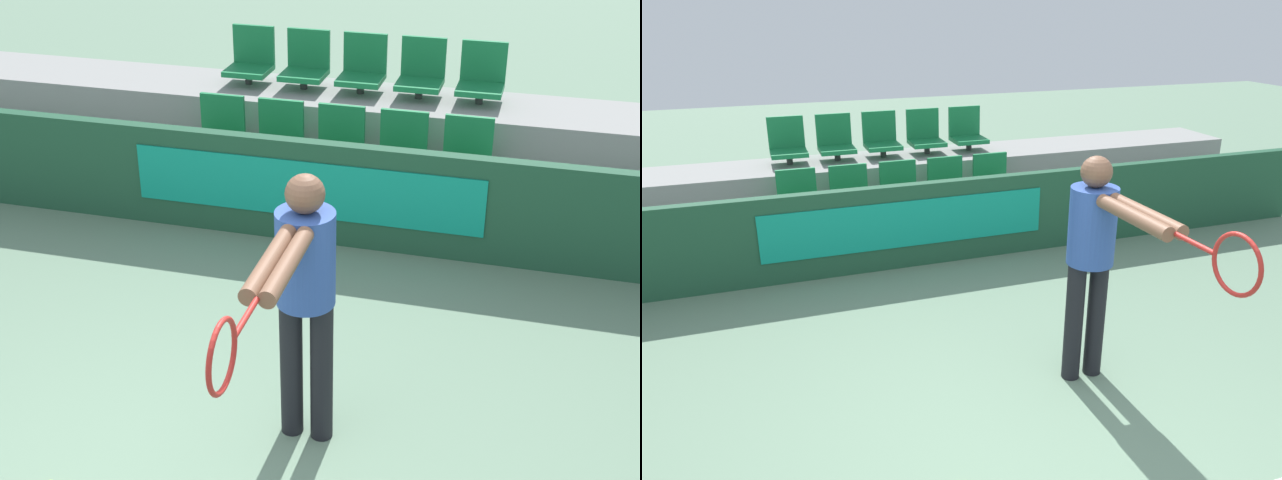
{
  "view_description": "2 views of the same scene",
  "coord_description": "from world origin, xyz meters",
  "views": [
    {
      "loc": [
        1.75,
        -3.02,
        3.4
      ],
      "look_at": [
        0.32,
        2.2,
        0.61
      ],
      "focal_mm": 50.0,
      "sensor_mm": 36.0,
      "label": 1
    },
    {
      "loc": [
        -1.54,
        -2.48,
        2.57
      ],
      "look_at": [
        0.07,
        2.11,
        0.7
      ],
      "focal_mm": 35.0,
      "sensor_mm": 36.0,
      "label": 2
    }
  ],
  "objects": [
    {
      "name": "barrier_wall",
      "position": [
        -0.0,
        3.34,
        0.44
      ],
      "size": [
        9.61,
        0.14,
        0.87
      ],
      "color": "#1E4C33",
      "rests_on": "ground"
    },
    {
      "name": "bleacher_tier_front",
      "position": [
        0.0,
        3.87,
        0.2
      ],
      "size": [
        9.21,
        0.89,
        0.4
      ],
      "color": "gray",
      "rests_on": "ground"
    },
    {
      "name": "bleacher_tier_middle",
      "position": [
        0.0,
        4.76,
        0.4
      ],
      "size": [
        9.21,
        0.89,
        0.81
      ],
      "color": "gray",
      "rests_on": "ground"
    },
    {
      "name": "stadium_chair_0",
      "position": [
        -1.1,
        3.98,
        0.62
      ],
      "size": [
        0.41,
        0.4,
        0.53
      ],
      "color": "#333333",
      "rests_on": "bleacher_tier_front"
    },
    {
      "name": "stadium_chair_1",
      "position": [
        -0.55,
        3.98,
        0.62
      ],
      "size": [
        0.41,
        0.4,
        0.53
      ],
      "color": "#333333",
      "rests_on": "bleacher_tier_front"
    },
    {
      "name": "stadium_chair_2",
      "position": [
        0.0,
        3.98,
        0.62
      ],
      "size": [
        0.41,
        0.4,
        0.53
      ],
      "color": "#333333",
      "rests_on": "bleacher_tier_front"
    },
    {
      "name": "stadium_chair_3",
      "position": [
        0.55,
        3.98,
        0.62
      ],
      "size": [
        0.41,
        0.4,
        0.53
      ],
      "color": "#333333",
      "rests_on": "bleacher_tier_front"
    },
    {
      "name": "stadium_chair_4",
      "position": [
        1.1,
        3.98,
        0.62
      ],
      "size": [
        0.41,
        0.4,
        0.53
      ],
      "color": "#333333",
      "rests_on": "bleacher_tier_front"
    },
    {
      "name": "stadium_chair_5",
      "position": [
        -1.1,
        4.88,
        1.03
      ],
      "size": [
        0.41,
        0.4,
        0.53
      ],
      "color": "#333333",
      "rests_on": "bleacher_tier_middle"
    },
    {
      "name": "stadium_chair_6",
      "position": [
        -0.55,
        4.88,
        1.03
      ],
      "size": [
        0.41,
        0.4,
        0.53
      ],
      "color": "#333333",
      "rests_on": "bleacher_tier_middle"
    },
    {
      "name": "stadium_chair_7",
      "position": [
        0.0,
        4.88,
        1.03
      ],
      "size": [
        0.41,
        0.4,
        0.53
      ],
      "color": "#333333",
      "rests_on": "bleacher_tier_middle"
    },
    {
      "name": "stadium_chair_8",
      "position": [
        0.55,
        4.88,
        1.03
      ],
      "size": [
        0.41,
        0.4,
        0.53
      ],
      "color": "#333333",
      "rests_on": "bleacher_tier_middle"
    },
    {
      "name": "stadium_chair_9",
      "position": [
        1.1,
        4.88,
        1.03
      ],
      "size": [
        0.41,
        0.4,
        0.53
      ],
      "color": "#333333",
      "rests_on": "bleacher_tier_middle"
    },
    {
      "name": "tennis_player",
      "position": [
        0.59,
        0.87,
        1.02
      ],
      "size": [
        0.32,
        1.59,
        1.64
      ],
      "rotation": [
        0.0,
        0.0,
        0.02
      ],
      "color": "black",
      "rests_on": "ground"
    }
  ]
}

